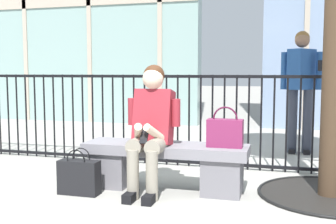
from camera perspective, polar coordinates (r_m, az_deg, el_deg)
ground_plane at (r=4.08m, az=-0.39°, el=-10.67°), size 60.00×60.00×0.00m
stone_bench at (r=4.01m, az=-0.39°, el=-6.95°), size 1.60×0.44×0.45m
seated_person_with_phone at (r=3.86m, az=-2.39°, el=-1.75°), size 0.52×0.66×1.21m
handbag_on_bench at (r=3.83m, az=7.94°, el=-2.81°), size 0.33×0.15×0.38m
shopping_bag at (r=3.97m, az=-12.27°, el=-8.79°), size 0.39×0.14×0.43m
bystander_further_back at (r=6.03m, az=18.01°, el=3.96°), size 0.55×0.44×1.71m
plaza_railing at (r=4.95m, az=2.94°, el=-1.16°), size 7.67×0.04×1.11m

